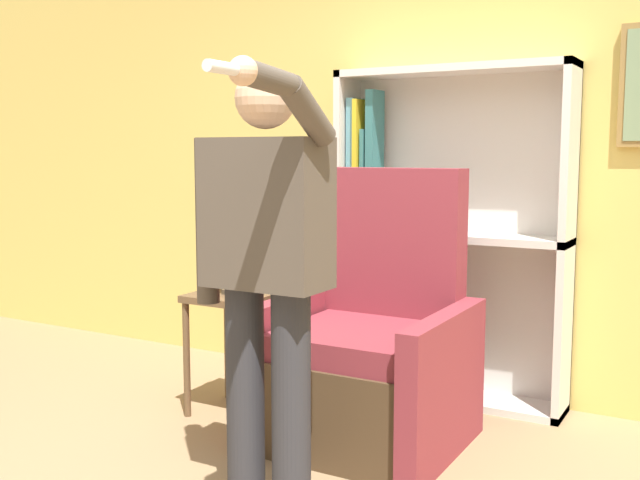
# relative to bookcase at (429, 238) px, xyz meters

# --- Properties ---
(wall_back) EXTENTS (8.00, 0.11, 2.80)m
(wall_back) POSITION_rel_bookcase_xyz_m (-0.00, 0.15, 0.50)
(wall_back) COLOR #E0C160
(wall_back) RESTS_ON ground_plane
(bookcase) EXTENTS (1.30, 0.28, 1.84)m
(bookcase) POSITION_rel_bookcase_xyz_m (0.00, 0.00, 0.00)
(bookcase) COLOR silver
(bookcase) RESTS_ON ground_plane
(armchair) EXTENTS (0.91, 0.87, 1.30)m
(armchair) POSITION_rel_bookcase_xyz_m (0.00, -0.76, -0.50)
(armchair) COLOR #4C3823
(armchair) RESTS_ON ground_plane
(person_standing) EXTENTS (0.62, 0.78, 1.69)m
(person_standing) POSITION_rel_bookcase_xyz_m (-0.02, -1.62, 0.08)
(person_standing) COLOR #2D2D33
(person_standing) RESTS_ON ground_plane
(side_table) EXTENTS (0.41, 0.41, 0.65)m
(side_table) POSITION_rel_bookcase_xyz_m (-0.78, -0.79, -0.38)
(side_table) COLOR brown
(side_table) RESTS_ON ground_plane
(table_lamp) EXTENTS (0.25, 0.25, 0.40)m
(table_lamp) POSITION_rel_bookcase_xyz_m (-0.78, -0.79, 0.05)
(table_lamp) COLOR #4C4233
(table_lamp) RESTS_ON side_table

